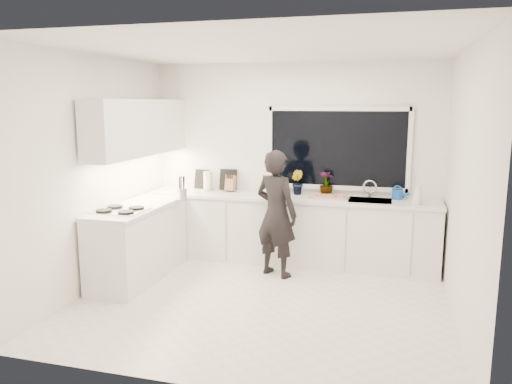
% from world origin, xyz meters
% --- Properties ---
extents(floor, '(4.00, 3.50, 0.02)m').
position_xyz_m(floor, '(0.00, 0.00, -0.01)').
color(floor, beige).
rests_on(floor, ground).
extents(wall_back, '(4.00, 0.02, 2.70)m').
position_xyz_m(wall_back, '(0.00, 1.76, 1.35)').
color(wall_back, white).
rests_on(wall_back, ground).
extents(wall_left, '(0.02, 3.50, 2.70)m').
position_xyz_m(wall_left, '(-2.01, 0.00, 1.35)').
color(wall_left, white).
rests_on(wall_left, ground).
extents(wall_right, '(0.02, 3.50, 2.70)m').
position_xyz_m(wall_right, '(2.01, 0.00, 1.35)').
color(wall_right, white).
rests_on(wall_right, ground).
extents(ceiling, '(4.00, 3.50, 0.02)m').
position_xyz_m(ceiling, '(0.00, 0.00, 2.71)').
color(ceiling, white).
rests_on(ceiling, wall_back).
extents(window, '(1.80, 0.02, 1.00)m').
position_xyz_m(window, '(0.60, 1.73, 1.55)').
color(window, black).
rests_on(window, wall_back).
extents(base_cabinets_back, '(3.92, 0.58, 0.88)m').
position_xyz_m(base_cabinets_back, '(0.00, 1.45, 0.44)').
color(base_cabinets_back, white).
rests_on(base_cabinets_back, floor).
extents(base_cabinets_left, '(0.58, 1.60, 0.88)m').
position_xyz_m(base_cabinets_left, '(-1.67, 0.35, 0.44)').
color(base_cabinets_left, white).
rests_on(base_cabinets_left, floor).
extents(countertop_back, '(3.94, 0.62, 0.04)m').
position_xyz_m(countertop_back, '(0.00, 1.44, 0.90)').
color(countertop_back, silver).
rests_on(countertop_back, base_cabinets_back).
extents(countertop_left, '(0.62, 1.60, 0.04)m').
position_xyz_m(countertop_left, '(-1.67, 0.35, 0.90)').
color(countertop_left, silver).
rests_on(countertop_left, base_cabinets_left).
extents(upper_cabinets, '(0.34, 2.10, 0.70)m').
position_xyz_m(upper_cabinets, '(-1.79, 0.70, 1.85)').
color(upper_cabinets, white).
rests_on(upper_cabinets, wall_left).
extents(sink, '(0.58, 0.42, 0.14)m').
position_xyz_m(sink, '(1.05, 1.45, 0.87)').
color(sink, silver).
rests_on(sink, countertop_back).
extents(faucet, '(0.03, 0.03, 0.22)m').
position_xyz_m(faucet, '(1.05, 1.65, 1.03)').
color(faucet, silver).
rests_on(faucet, countertop_back).
extents(stovetop, '(0.56, 0.48, 0.03)m').
position_xyz_m(stovetop, '(-1.69, -0.00, 0.94)').
color(stovetop, black).
rests_on(stovetop, countertop_left).
extents(person, '(0.68, 0.58, 1.59)m').
position_xyz_m(person, '(-0.04, 0.89, 0.80)').
color(person, black).
rests_on(person, floor).
extents(pizza_tray, '(0.52, 0.38, 0.03)m').
position_xyz_m(pizza_tray, '(0.55, 1.42, 0.94)').
color(pizza_tray, silver).
rests_on(pizza_tray, countertop_back).
extents(pizza, '(0.47, 0.34, 0.01)m').
position_xyz_m(pizza, '(0.55, 1.42, 0.95)').
color(pizza, red).
rests_on(pizza, pizza_tray).
extents(watering_can, '(0.18, 0.18, 0.13)m').
position_xyz_m(watering_can, '(1.40, 1.61, 0.98)').
color(watering_can, '#1244AD').
rests_on(watering_can, countertop_back).
extents(paper_towel_roll, '(0.12, 0.12, 0.26)m').
position_xyz_m(paper_towel_roll, '(-1.20, 1.55, 1.05)').
color(paper_towel_roll, white).
rests_on(paper_towel_roll, countertop_back).
extents(knife_block, '(0.14, 0.11, 0.22)m').
position_xyz_m(knife_block, '(-0.87, 1.59, 1.03)').
color(knife_block, '#986446').
rests_on(knife_block, countertop_back).
extents(utensil_crock, '(0.14, 0.14, 0.16)m').
position_xyz_m(utensil_crock, '(-1.27, 0.80, 1.00)').
color(utensil_crock, '#B4B5B9').
rests_on(utensil_crock, countertop_left).
extents(picture_frame_large, '(0.22, 0.06, 0.28)m').
position_xyz_m(picture_frame_large, '(-1.35, 1.69, 1.06)').
color(picture_frame_large, black).
rests_on(picture_frame_large, countertop_back).
extents(picture_frame_small, '(0.25, 0.03, 0.30)m').
position_xyz_m(picture_frame_small, '(-0.94, 1.69, 1.07)').
color(picture_frame_small, black).
rests_on(picture_frame_small, countertop_back).
extents(herb_plants, '(0.94, 0.25, 0.33)m').
position_xyz_m(herb_plants, '(0.11, 1.61, 1.07)').
color(herb_plants, '#26662D').
rests_on(herb_plants, countertop_back).
extents(soap_bottles, '(0.12, 0.12, 0.28)m').
position_xyz_m(soap_bottles, '(1.64, 1.30, 1.05)').
color(soap_bottles, '#D8BF66').
rests_on(soap_bottles, countertop_back).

